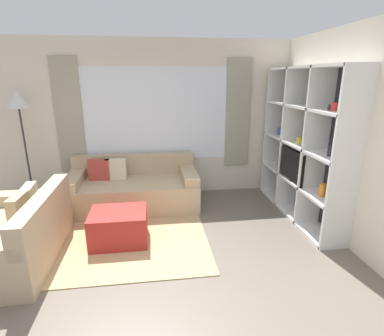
% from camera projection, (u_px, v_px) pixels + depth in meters
% --- Properties ---
extents(ground_plane, '(16.00, 16.00, 0.00)m').
position_uv_depth(ground_plane, '(168.00, 297.00, 2.95)').
color(ground_plane, '#665B51').
extents(wall_back, '(5.85, 0.11, 2.70)m').
position_uv_depth(wall_back, '(157.00, 120.00, 5.24)').
color(wall_back, beige).
rests_on(wall_back, ground_plane).
extents(wall_right, '(0.07, 4.01, 2.70)m').
position_uv_depth(wall_right, '(328.00, 131.00, 4.18)').
color(wall_right, beige).
rests_on(wall_right, ground_plane).
extents(area_rug, '(2.96, 2.11, 0.01)m').
position_uv_depth(area_rug, '(96.00, 236.00, 4.07)').
color(area_rug, tan).
rests_on(area_rug, ground_plane).
extents(shelving_unit, '(0.39, 2.12, 2.23)m').
position_uv_depth(shelving_unit, '(305.00, 145.00, 4.45)').
color(shelving_unit, '#232328').
rests_on(shelving_unit, ground_plane).
extents(couch_main, '(2.07, 1.00, 0.80)m').
position_uv_depth(couch_main, '(133.00, 189.00, 4.98)').
color(couch_main, tan).
rests_on(couch_main, ground_plane).
extents(couch_side, '(1.00, 1.58, 0.80)m').
position_uv_depth(couch_side, '(15.00, 237.00, 3.48)').
color(couch_side, tan).
rests_on(couch_side, ground_plane).
extents(ottoman, '(0.72, 0.58, 0.43)m').
position_uv_depth(ottoman, '(119.00, 227.00, 3.89)').
color(ottoman, '#A82823').
rests_on(ottoman, ground_plane).
extents(floor_lamp, '(0.37, 0.37, 1.88)m').
position_uv_depth(floor_lamp, '(19.00, 106.00, 4.59)').
color(floor_lamp, black).
rests_on(floor_lamp, ground_plane).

